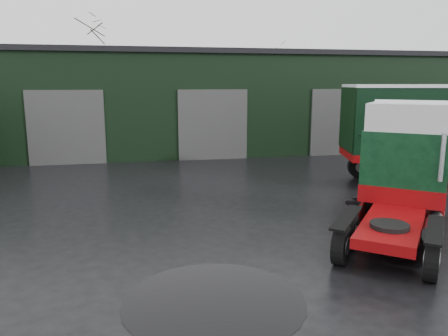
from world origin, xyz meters
The scene contains 7 objects.
ground centered at (0.00, 0.00, 0.00)m, with size 100.00×100.00×0.00m, color black.
warehouse centered at (2.00, 20.00, 3.16)m, with size 32.40×12.40×6.30m.
hero_tractor centered at (4.50, -0.36, 1.92)m, with size 2.62×6.17×3.84m, color black, non-canonical shape.
tree_back_a centered at (-6.00, 30.00, 4.75)m, with size 4.40×4.40×9.50m, color black, non-canonical shape.
tree_back_b centered at (10.00, 30.00, 3.75)m, with size 4.40×4.40×7.50m, color black, non-canonical shape.
puddle_0 centered at (-1.02, -2.59, 0.00)m, with size 3.76×3.76×0.01m, color black.
puddle_1 centered at (6.00, 3.29, 0.00)m, with size 1.97×1.97×0.01m, color black.
Camera 1 is at (-2.49, -10.66, 4.38)m, focal length 35.00 mm.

